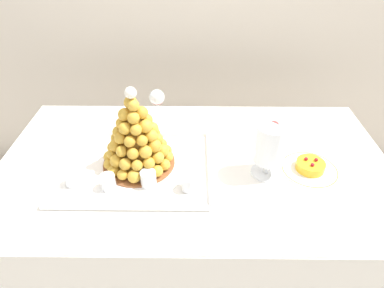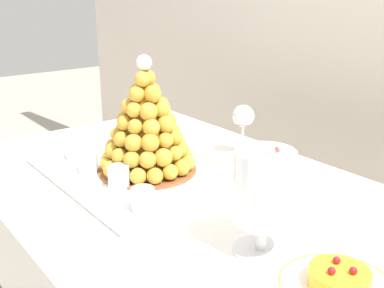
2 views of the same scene
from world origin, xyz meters
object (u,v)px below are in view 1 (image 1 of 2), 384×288
object	(u,v)px
serving_tray	(136,168)
fruit_tart_plate	(311,168)
dessert_cup_mid_left	(110,182)
dessert_cup_mid_right	(190,183)
dessert_cup_left	(73,180)
dessert_cup_centre	(150,179)
croquembouche	(137,137)
wine_glass	(158,99)
macaron_goblet	(272,144)

from	to	relation	value
serving_tray	fruit_tart_plate	world-z (taller)	fruit_tart_plate
dessert_cup_mid_left	dessert_cup_mid_right	distance (m)	0.28
dessert_cup_left	fruit_tart_plate	size ratio (longest dim) A/B	0.23
dessert_cup_left	dessert_cup_centre	world-z (taller)	dessert_cup_centre
croquembouche	wine_glass	xyz separation A→B (m)	(0.04, 0.32, -0.02)
serving_tray	dessert_cup_mid_right	size ratio (longest dim) A/B	10.48
serving_tray	dessert_cup_mid_left	size ratio (longest dim) A/B	9.95
dessert_cup_centre	wine_glass	world-z (taller)	wine_glass
croquembouche	dessert_cup_centre	distance (m)	0.16
dessert_cup_left	dessert_cup_mid_right	bearing A→B (deg)	-2.62
dessert_cup_mid_right	serving_tray	bearing A→B (deg)	151.53
dessert_cup_mid_right	macaron_goblet	xyz separation A→B (m)	(0.28, 0.09, 0.10)
dessert_cup_mid_left	macaron_goblet	size ratio (longest dim) A/B	0.26
croquembouche	macaron_goblet	distance (m)	0.48
croquembouche	serving_tray	bearing A→B (deg)	-118.09
macaron_goblet	wine_glass	size ratio (longest dim) A/B	1.42
dessert_cup_mid_right	macaron_goblet	bearing A→B (deg)	18.22
croquembouche	dessert_cup_mid_left	size ratio (longest dim) A/B	5.67
croquembouche	fruit_tart_plate	size ratio (longest dim) A/B	1.51
wine_glass	dessert_cup_mid_left	bearing A→B (deg)	-105.95
serving_tray	macaron_goblet	size ratio (longest dim) A/B	2.55
dessert_cup_left	dessert_cup_centre	bearing A→B (deg)	-0.42
dessert_cup_centre	wine_glass	size ratio (longest dim) A/B	0.37
dessert_cup_centre	fruit_tart_plate	distance (m)	0.60
serving_tray	macaron_goblet	xyz separation A→B (m)	(0.49, -0.02, 0.13)
serving_tray	dessert_cup_mid_right	xyz separation A→B (m)	(0.21, -0.11, 0.03)
dessert_cup_left	macaron_goblet	xyz separation A→B (m)	(0.70, 0.07, 0.11)
serving_tray	dessert_cup_left	bearing A→B (deg)	-155.87
croquembouche	wine_glass	world-z (taller)	croquembouche
dessert_cup_mid_right	macaron_goblet	size ratio (longest dim) A/B	0.24
serving_tray	dessert_cup_mid_left	world-z (taller)	dessert_cup_mid_left
croquembouche	dessert_cup_centre	size ratio (longest dim) A/B	5.54
dessert_cup_mid_right	wine_glass	bearing A→B (deg)	108.14
dessert_cup_left	macaron_goblet	size ratio (longest dim) A/B	0.22
dessert_cup_mid_left	croquembouche	bearing A→B (deg)	57.49
dessert_cup_left	dessert_cup_mid_right	size ratio (longest dim) A/B	0.90
dessert_cup_centre	fruit_tart_plate	world-z (taller)	dessert_cup_centre
croquembouche	wine_glass	size ratio (longest dim) A/B	2.06
dessert_cup_centre	fruit_tart_plate	size ratio (longest dim) A/B	0.27
serving_tray	fruit_tart_plate	bearing A→B (deg)	-0.03
macaron_goblet	dessert_cup_mid_left	bearing A→B (deg)	-170.56
dessert_cup_centre	wine_glass	bearing A→B (deg)	90.93
serving_tray	croquembouche	world-z (taller)	croquembouche
dessert_cup_left	croquembouche	bearing A→B (deg)	28.00
dessert_cup_mid_left	dessert_cup_centre	distance (m)	0.14
dessert_cup_mid_right	wine_glass	distance (m)	0.49
wine_glass	serving_tray	bearing A→B (deg)	-99.33
croquembouche	dessert_cup_mid_right	xyz separation A→B (m)	(0.19, -0.14, -0.10)
dessert_cup_mid_right	wine_glass	xyz separation A→B (m)	(-0.15, 0.46, 0.08)
fruit_tart_plate	wine_glass	xyz separation A→B (m)	(-0.60, 0.34, 0.10)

